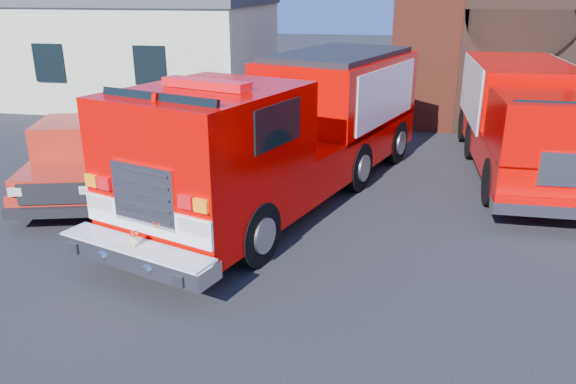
% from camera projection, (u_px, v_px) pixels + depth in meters
% --- Properties ---
extents(ground, '(100.00, 100.00, 0.00)m').
position_uv_depth(ground, '(299.00, 232.00, 11.30)').
color(ground, black).
rests_on(ground, ground).
extents(parking_stripe_far, '(0.12, 3.00, 0.01)m').
position_uv_depth(parking_stripe_far, '(555.00, 154.00, 16.61)').
color(parking_stripe_far, yellow).
rests_on(parking_stripe_far, ground).
extents(side_building, '(10.20, 8.20, 4.35)m').
position_uv_depth(side_building, '(145.00, 47.00, 24.12)').
color(side_building, beige).
rests_on(side_building, ground).
extents(fire_engine, '(5.98, 10.54, 3.14)m').
position_uv_depth(fire_engine, '(293.00, 128.00, 12.80)').
color(fire_engine, black).
rests_on(fire_engine, ground).
extents(pickup_truck, '(3.30, 5.66, 1.75)m').
position_uv_depth(pickup_truck, '(84.00, 156.00, 13.51)').
color(pickup_truck, black).
rests_on(pickup_truck, ground).
extents(secondary_truck, '(2.67, 8.37, 2.71)m').
position_uv_depth(secondary_truck, '(525.00, 116.00, 14.65)').
color(secondary_truck, black).
rests_on(secondary_truck, ground).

